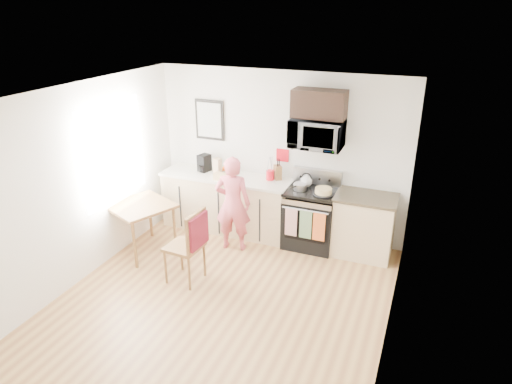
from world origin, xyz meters
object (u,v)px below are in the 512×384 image
at_px(person, 233,204).
at_px(cake, 323,191).
at_px(dining_table, 141,210).
at_px(chair, 193,238).
at_px(range, 311,219).
at_px(microwave, 317,134).

bearing_deg(person, cake, -173.39).
relative_size(dining_table, chair, 0.90).
distance_m(chair, cake, 2.02).
bearing_deg(dining_table, chair, -22.21).
xyz_separation_m(range, cake, (0.20, -0.11, 0.54)).
xyz_separation_m(microwave, cake, (0.20, -0.22, -0.79)).
bearing_deg(chair, person, 88.92).
height_order(range, cake, range).
bearing_deg(person, range, -165.32).
distance_m(person, dining_table, 1.36).
bearing_deg(microwave, chair, -124.40).
bearing_deg(cake, microwave, 132.27).
xyz_separation_m(chair, cake, (1.35, 1.47, 0.30)).
bearing_deg(cake, person, -161.80).
distance_m(range, chair, 1.97).
xyz_separation_m(dining_table, cake, (2.48, 1.01, 0.29)).
xyz_separation_m(microwave, person, (-1.06, -0.63, -1.02)).
height_order(chair, cake, chair).
height_order(microwave, cake, microwave).
relative_size(person, dining_table, 1.57).
bearing_deg(microwave, cake, -47.73).
height_order(range, microwave, microwave).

